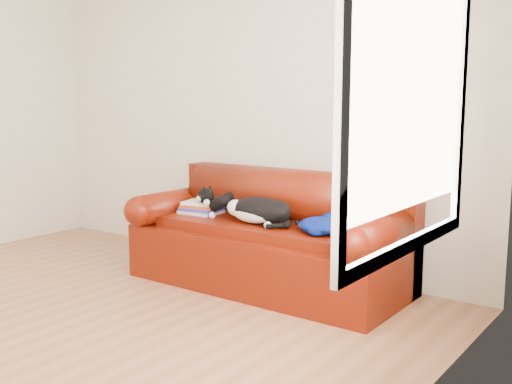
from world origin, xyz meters
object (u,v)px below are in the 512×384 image
sofa_base (267,255)px  blanket (327,225)px  book_stack (202,207)px  cat (258,211)px

sofa_base → blanket: 0.65m
blanket → book_stack: bearing=178.2°
sofa_base → cat: bearing=-92.9°
cat → blanket: size_ratio=1.35×
book_stack → cat: 0.61m
sofa_base → book_stack: bearing=-175.4°
blanket → sofa_base: bearing=171.3°
book_stack → blanket: (1.17, -0.04, 0.01)m
blanket → cat: bearing=-177.4°
book_stack → blanket: bearing=-1.8°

